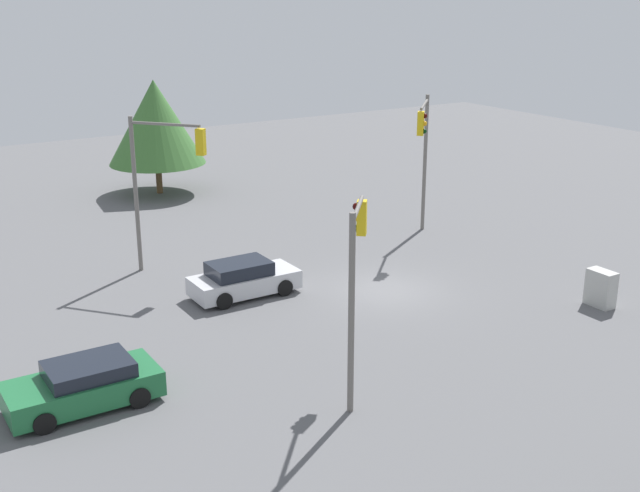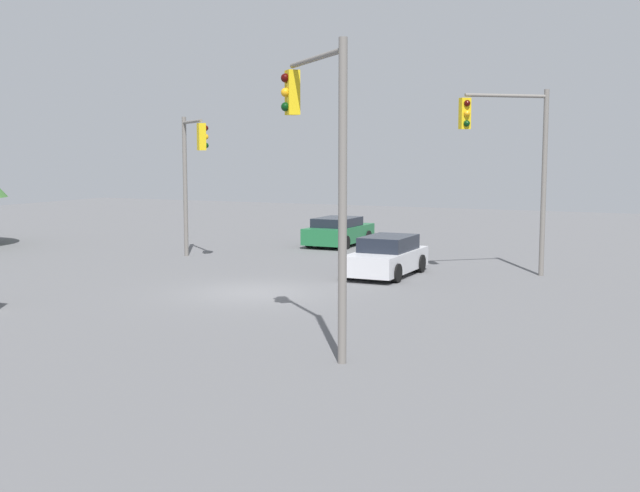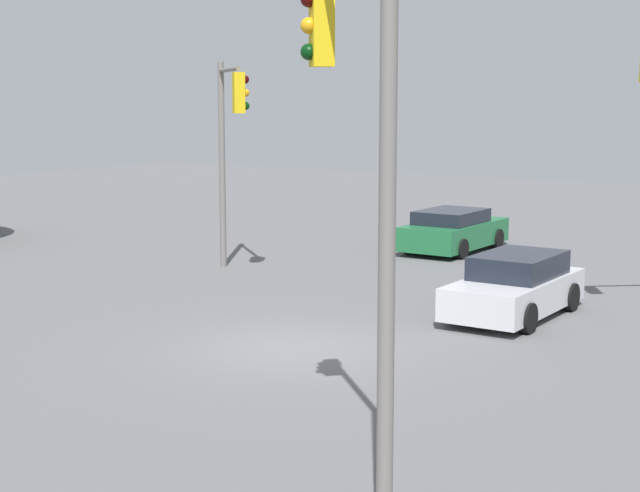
{
  "view_description": "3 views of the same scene",
  "coord_description": "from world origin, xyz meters",
  "px_view_note": "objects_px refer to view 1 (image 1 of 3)",
  "views": [
    {
      "loc": [
        -23.82,
        18.05,
        11.46
      ],
      "look_at": [
        0.9,
        2.53,
        2.04
      ],
      "focal_mm": 45.0,
      "sensor_mm": 36.0,
      "label": 1
    },
    {
      "loc": [
        12.42,
        -21.57,
        4.37
      ],
      "look_at": [
        1.15,
        2.32,
        1.28
      ],
      "focal_mm": 45.0,
      "sensor_mm": 36.0,
      "label": 2
    },
    {
      "loc": [
        10.8,
        -15.21,
        4.87
      ],
      "look_at": [
        -0.79,
        2.13,
        1.69
      ],
      "focal_mm": 55.0,
      "sensor_mm": 36.0,
      "label": 3
    }
  ],
  "objects_px": {
    "traffic_signal_main": "(161,170)",
    "traffic_signal_aux": "(355,267)",
    "traffic_signal_cross": "(424,144)",
    "sedan_green": "(84,385)",
    "sedan_silver": "(243,279)",
    "electrical_cabinet": "(601,288)"
  },
  "relations": [
    {
      "from": "traffic_signal_main",
      "to": "traffic_signal_aux",
      "type": "height_order",
      "value": "traffic_signal_main"
    },
    {
      "from": "traffic_signal_cross",
      "to": "sedan_green",
      "type": "bearing_deg",
      "value": -22.97
    },
    {
      "from": "sedan_silver",
      "to": "traffic_signal_aux",
      "type": "height_order",
      "value": "traffic_signal_aux"
    },
    {
      "from": "sedan_green",
      "to": "electrical_cabinet",
      "type": "distance_m",
      "value": 18.91
    },
    {
      "from": "sedan_silver",
      "to": "electrical_cabinet",
      "type": "xyz_separation_m",
      "value": [
        -8.1,
        -10.92,
        0.02
      ]
    },
    {
      "from": "sedan_silver",
      "to": "sedan_green",
      "type": "bearing_deg",
      "value": -55.57
    },
    {
      "from": "sedan_green",
      "to": "traffic_signal_aux",
      "type": "relative_size",
      "value": 0.73
    },
    {
      "from": "sedan_green",
      "to": "electrical_cabinet",
      "type": "height_order",
      "value": "electrical_cabinet"
    },
    {
      "from": "traffic_signal_cross",
      "to": "traffic_signal_aux",
      "type": "xyz_separation_m",
      "value": [
        -11.25,
        11.61,
        -0.55
      ]
    },
    {
      "from": "sedan_silver",
      "to": "traffic_signal_aux",
      "type": "relative_size",
      "value": 0.72
    },
    {
      "from": "electrical_cabinet",
      "to": "traffic_signal_main",
      "type": "bearing_deg",
      "value": 45.74
    },
    {
      "from": "sedan_silver",
      "to": "traffic_signal_cross",
      "type": "xyz_separation_m",
      "value": [
        2.46,
        -10.79,
        3.83
      ]
    },
    {
      "from": "traffic_signal_main",
      "to": "electrical_cabinet",
      "type": "relative_size",
      "value": 4.69
    },
    {
      "from": "sedan_green",
      "to": "traffic_signal_main",
      "type": "xyz_separation_m",
      "value": [
        9.41,
        -6.24,
        3.79
      ]
    },
    {
      "from": "sedan_silver",
      "to": "traffic_signal_aux",
      "type": "xyz_separation_m",
      "value": [
        -8.79,
        0.81,
        3.28
      ]
    },
    {
      "from": "sedan_green",
      "to": "traffic_signal_cross",
      "type": "xyz_separation_m",
      "value": [
        7.8,
        -18.59,
        3.86
      ]
    },
    {
      "from": "sedan_silver",
      "to": "sedan_green",
      "type": "height_order",
      "value": "sedan_silver"
    },
    {
      "from": "sedan_silver",
      "to": "traffic_signal_main",
      "type": "xyz_separation_m",
      "value": [
        4.06,
        1.56,
        3.76
      ]
    },
    {
      "from": "traffic_signal_cross",
      "to": "traffic_signal_aux",
      "type": "height_order",
      "value": "traffic_signal_cross"
    },
    {
      "from": "sedan_silver",
      "to": "electrical_cabinet",
      "type": "distance_m",
      "value": 13.59
    },
    {
      "from": "traffic_signal_main",
      "to": "traffic_signal_aux",
      "type": "bearing_deg",
      "value": -36.59
    },
    {
      "from": "sedan_green",
      "to": "sedan_silver",
      "type": "bearing_deg",
      "value": -55.57
    }
  ]
}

